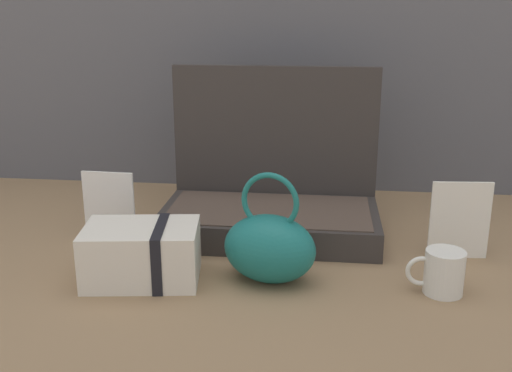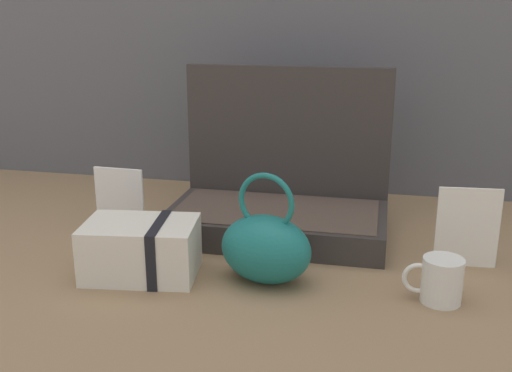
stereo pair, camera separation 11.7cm
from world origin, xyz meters
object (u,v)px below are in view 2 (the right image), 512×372
at_px(open_suitcase, 280,195).
at_px(poster_card_right, 467,228).
at_px(teal_pouch_handbag, 266,247).
at_px(cream_toiletry_bag, 143,249).
at_px(info_card_left, 120,200).
at_px(coffee_mug, 441,280).

height_order(open_suitcase, poster_card_right, open_suitcase).
distance_m(teal_pouch_handbag, cream_toiletry_bag, 0.25).
height_order(info_card_left, poster_card_right, poster_card_right).
relative_size(open_suitcase, cream_toiletry_bag, 2.12).
bearing_deg(cream_toiletry_bag, teal_pouch_handbag, 5.49).
distance_m(cream_toiletry_bag, coffee_mug, 0.58).
distance_m(open_suitcase, cream_toiletry_bag, 0.39).
height_order(open_suitcase, cream_toiletry_bag, open_suitcase).
xyz_separation_m(open_suitcase, cream_toiletry_bag, (-0.23, -0.31, -0.03)).
height_order(open_suitcase, teal_pouch_handbag, open_suitcase).
xyz_separation_m(cream_toiletry_bag, info_card_left, (-0.15, 0.21, 0.02)).
xyz_separation_m(cream_toiletry_bag, poster_card_right, (0.64, 0.18, 0.03)).
xyz_separation_m(teal_pouch_handbag, coffee_mug, (0.33, -0.02, -0.03)).
bearing_deg(poster_card_right, open_suitcase, 158.52).
relative_size(cream_toiletry_bag, poster_card_right, 1.40).
height_order(coffee_mug, poster_card_right, poster_card_right).
distance_m(coffee_mug, poster_card_right, 0.19).
height_order(open_suitcase, coffee_mug, open_suitcase).
distance_m(teal_pouch_handbag, poster_card_right, 0.43).
xyz_separation_m(open_suitcase, teal_pouch_handbag, (0.02, -0.29, -0.02)).
distance_m(coffee_mug, info_card_left, 0.76).
bearing_deg(info_card_left, poster_card_right, 0.54).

